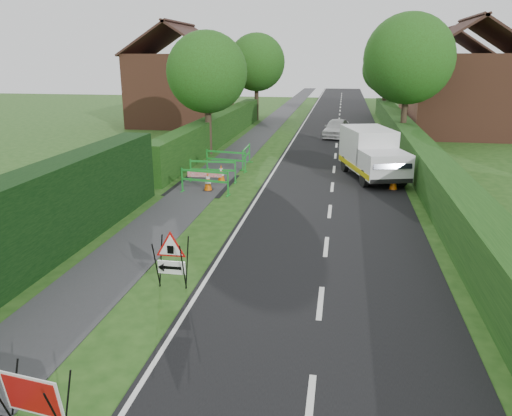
{
  "coord_description": "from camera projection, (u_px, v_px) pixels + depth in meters",
  "views": [
    {
      "loc": [
        2.78,
        -9.18,
        5.31
      ],
      "look_at": [
        0.47,
        4.25,
        1.16
      ],
      "focal_mm": 35.0,
      "sensor_mm": 36.0,
      "label": 1
    }
  ],
  "objects": [
    {
      "name": "ground",
      "position": [
        201.0,
        316.0,
        10.66
      ],
      "size": [
        120.0,
        120.0,
        0.0
      ],
      "primitive_type": "plane",
      "color": "#1D4413",
      "rests_on": "ground"
    },
    {
      "name": "traffic_cone_3",
      "position": [
        208.0,
        181.0,
        20.47
      ],
      "size": [
        0.38,
        0.38,
        0.79
      ],
      "color": "black",
      "rests_on": "ground"
    },
    {
      "name": "road_surface",
      "position": [
        339.0,
        120.0,
        43.25
      ],
      "size": [
        6.0,
        90.0,
        0.02
      ],
      "primitive_type": "cube",
      "color": "black",
      "rests_on": "ground"
    },
    {
      "name": "house_east_b",
      "position": [
        442.0,
        83.0,
        47.46
      ],
      "size": [
        7.5,
        7.4,
        7.88
      ],
      "color": "brown",
      "rests_on": "ground"
    },
    {
      "name": "triangle_sign",
      "position": [
        169.0,
        256.0,
        11.68
      ],
      "size": [
        0.84,
        0.84,
        1.21
      ],
      "rotation": [
        0.0,
        0.0,
        -0.01
      ],
      "color": "black",
      "rests_on": "ground"
    },
    {
      "name": "traffic_cone_0",
      "position": [
        394.0,
        181.0,
        20.6
      ],
      "size": [
        0.38,
        0.38,
        0.79
      ],
      "color": "black",
      "rests_on": "ground"
    },
    {
      "name": "ped_barrier_1",
      "position": [
        213.0,
        168.0,
        21.8
      ],
      "size": [
        2.07,
        0.41,
        1.0
      ],
      "rotation": [
        0.0,
        0.0,
        0.03
      ],
      "color": "#198B27",
      "rests_on": "ground"
    },
    {
      "name": "house_west",
      "position": [
        181.0,
        88.0,
        39.72
      ],
      "size": [
        7.5,
        7.4,
        7.88
      ],
      "color": "brown",
      "rests_on": "ground"
    },
    {
      "name": "works_van",
      "position": [
        372.0,
        153.0,
        22.51
      ],
      "size": [
        3.07,
        5.06,
        2.17
      ],
      "rotation": [
        0.0,
        0.0,
        0.28
      ],
      "color": "silver",
      "rests_on": "ground"
    },
    {
      "name": "traffic_cone_2",
      "position": [
        386.0,
        160.0,
        24.8
      ],
      "size": [
        0.38,
        0.38,
        0.79
      ],
      "color": "black",
      "rests_on": "ground"
    },
    {
      "name": "hedge_east",
      "position": [
        416.0,
        168.0,
        24.69
      ],
      "size": [
        1.2,
        50.0,
        1.5
      ],
      "primitive_type": "cube",
      "color": "#14380F",
      "rests_on": "ground"
    },
    {
      "name": "tree_fw",
      "position": [
        257.0,
        62.0,
        42.05
      ],
      "size": [
        4.8,
        4.8,
        7.24
      ],
      "color": "#2D2116",
      "rests_on": "ground"
    },
    {
      "name": "footpath",
      "position": [
        276.0,
        119.0,
        44.14
      ],
      "size": [
        2.0,
        90.0,
        0.02
      ],
      "primitive_type": "cube",
      "color": "#2D2D30",
      "rests_on": "ground"
    },
    {
      "name": "hedge_west_far",
      "position": [
        219.0,
        142.0,
        32.21
      ],
      "size": [
        1.0,
        24.0,
        1.8
      ],
      "primitive_type": "cube",
      "color": "#14380F",
      "rests_on": "ground"
    },
    {
      "name": "traffic_cone_4",
      "position": [
        221.0,
        173.0,
        21.88
      ],
      "size": [
        0.38,
        0.38,
        0.79
      ],
      "color": "black",
      "rests_on": "ground"
    },
    {
      "name": "redwhite_plank",
      "position": [
        205.0,
        184.0,
        21.61
      ],
      "size": [
        1.5,
        0.17,
        0.25
      ],
      "primitive_type": "cube",
      "rotation": [
        0.0,
        0.0,
        0.09
      ],
      "color": "red",
      "rests_on": "ground"
    },
    {
      "name": "hatchback_car",
      "position": [
        337.0,
        128.0,
        33.97
      ],
      "size": [
        2.03,
        3.89,
        1.27
      ],
      "primitive_type": "imported",
      "rotation": [
        0.0,
        0.0,
        -0.15
      ],
      "color": "silver",
      "rests_on": "ground"
    },
    {
      "name": "traffic_cone_1",
      "position": [
        403.0,
        175.0,
        21.66
      ],
      "size": [
        0.38,
        0.38,
        0.79
      ],
      "color": "black",
      "rests_on": "ground"
    },
    {
      "name": "tree_nw",
      "position": [
        207.0,
        72.0,
        27.07
      ],
      "size": [
        4.4,
        4.4,
        6.7
      ],
      "color": "#2D2116",
      "rests_on": "ground"
    },
    {
      "name": "house_east_a",
      "position": [
        464.0,
        93.0,
        34.43
      ],
      "size": [
        7.5,
        7.4,
        7.88
      ],
      "color": "brown",
      "rests_on": "ground"
    },
    {
      "name": "ped_barrier_0",
      "position": [
        205.0,
        179.0,
        19.94
      ],
      "size": [
        2.09,
        0.65,
        1.0
      ],
      "rotation": [
        0.0,
        0.0,
        -0.15
      ],
      "color": "#198B27",
      "rests_on": "ground"
    },
    {
      "name": "red_rect_sign",
      "position": [
        32.0,
        397.0,
        7.37
      ],
      "size": [
        1.07,
        0.74,
        0.86
      ],
      "rotation": [
        0.0,
        0.0,
        -0.14
      ],
      "color": "black",
      "rests_on": "ground"
    },
    {
      "name": "tree_ne",
      "position": [
        409.0,
        59.0,
        28.85
      ],
      "size": [
        5.2,
        5.2,
        7.79
      ],
      "color": "#2D2116",
      "rests_on": "ground"
    },
    {
      "name": "ped_barrier_2",
      "position": [
        226.0,
        158.0,
        23.97
      ],
      "size": [
        2.09,
        0.7,
        1.0
      ],
      "rotation": [
        0.0,
        0.0,
        -0.17
      ],
      "color": "#198B27",
      "rests_on": "ground"
    },
    {
      "name": "ped_barrier_3",
      "position": [
        246.0,
        154.0,
        24.99
      ],
      "size": [
        0.39,
        2.07,
        1.0
      ],
      "rotation": [
        0.0,
        0.0,
        1.59
      ],
      "color": "#198B27",
      "rests_on": "ground"
    },
    {
      "name": "tree_fe",
      "position": [
        386.0,
        69.0,
        44.21
      ],
      "size": [
        4.2,
        4.2,
        6.33
      ],
      "color": "#2D2116",
      "rests_on": "ground"
    }
  ]
}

